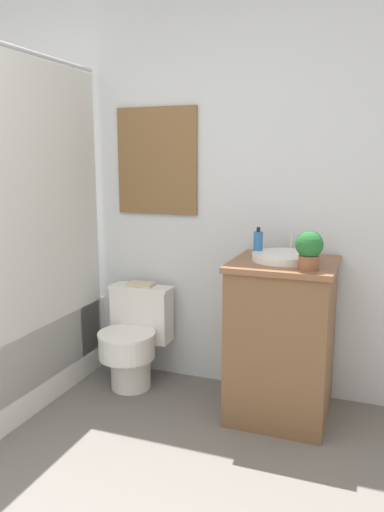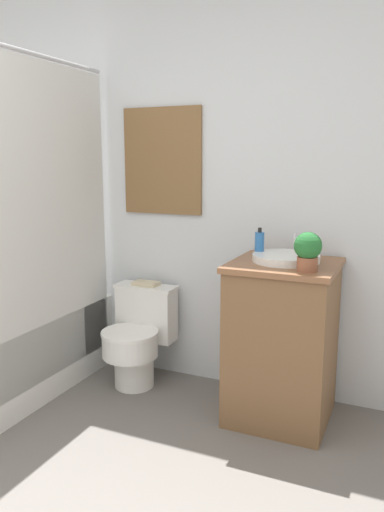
# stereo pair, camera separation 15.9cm
# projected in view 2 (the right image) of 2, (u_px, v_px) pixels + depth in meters

# --- Properties ---
(wall_back) EXTENTS (3.25, 0.07, 2.50)m
(wall_back) POSITION_uv_depth(u_px,v_px,m) (170.00, 186.00, 3.20)
(wall_back) COLOR silver
(wall_back) RESTS_ON ground_plane
(toilet) EXTENTS (0.41, 0.47, 0.62)m
(toilet) POSITION_uv_depth(u_px,v_px,m) (138.00, 337.00, 3.18)
(toilet) COLOR white
(toilet) RESTS_ON ground_plane
(vanity) EXTENTS (0.56, 0.56, 0.88)m
(vanity) POSITION_uv_depth(u_px,v_px,m) (282.00, 341.00, 2.73)
(vanity) COLOR brown
(vanity) RESTS_ON ground_plane
(sink) EXTENTS (0.36, 0.39, 0.13)m
(sink) POSITION_uv_depth(u_px,v_px,m) (286.00, 258.00, 2.66)
(sink) COLOR white
(sink) RESTS_ON vanity
(soap_bottle) EXTENTS (0.05, 0.05, 0.17)m
(soap_bottle) POSITION_uv_depth(u_px,v_px,m) (259.00, 245.00, 2.75)
(soap_bottle) COLOR #2D6BB2
(soap_bottle) RESTS_ON vanity
(potted_plant) EXTENTS (0.14, 0.14, 0.19)m
(potted_plant) POSITION_uv_depth(u_px,v_px,m) (308.00, 250.00, 2.42)
(potted_plant) COLOR brown
(potted_plant) RESTS_ON vanity
(book_on_tank) EXTENTS (0.16, 0.10, 0.02)m
(book_on_tank) POSITION_uv_depth(u_px,v_px,m) (146.00, 283.00, 3.22)
(book_on_tank) COLOR beige
(book_on_tank) RESTS_ON toilet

